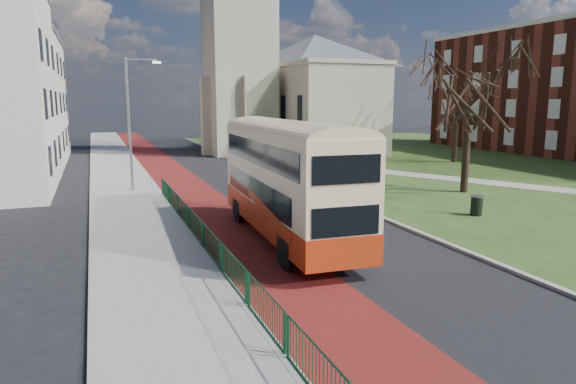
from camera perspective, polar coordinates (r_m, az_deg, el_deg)
name	(u,v)px	position (r m, az deg, el deg)	size (l,w,h in m)	color
ground	(316,273)	(17.12, 3.11, -8.96)	(160.00, 160.00, 0.00)	black
road_carriageway	(220,182)	(36.14, -7.57, 1.15)	(9.00, 120.00, 0.01)	black
bus_lane	(181,184)	(35.63, -11.80, 0.90)	(3.40, 120.00, 0.01)	#591414
pavement_west	(123,186)	(35.25, -17.91, 0.61)	(4.00, 120.00, 0.12)	gray
kerb_west	(154,184)	(35.40, -14.68, 0.81)	(0.25, 120.00, 0.13)	#999993
kerb_east	(273,174)	(39.29, -1.70, 2.04)	(0.25, 80.00, 0.13)	#999993
grass_green	(481,163)	(49.45, 20.69, 3.01)	(40.00, 80.00, 0.04)	#2D4A1A
footpath	(537,188)	(36.76, 25.95, 0.44)	(2.20, 36.00, 0.03)	#9E998C
pedestrian_railing	(202,235)	(19.78, -9.51, -4.78)	(0.07, 24.00, 1.12)	#0E3E22
gothic_church	(281,28)	(56.65, -0.84, 17.78)	(16.38, 18.00, 40.00)	gray
street_block_far	(3,99)	(53.30, -29.14, 9.05)	(10.30, 16.30, 11.50)	beige
streetlamp	(131,117)	(32.87, -17.01, 7.95)	(2.13, 0.18, 8.00)	gray
bus	(287,176)	(20.39, -0.06, 1.82)	(3.02, 11.20, 4.64)	#A82D0F
winter_tree_near	(470,80)	(32.97, 19.61, 11.61)	(6.68, 6.68, 9.72)	black
winter_tree_far	(457,99)	(49.27, 18.30, 9.78)	(7.10, 7.10, 8.21)	#302218
litter_bin	(477,205)	(26.74, 20.23, -1.41)	(0.62, 0.62, 0.98)	black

